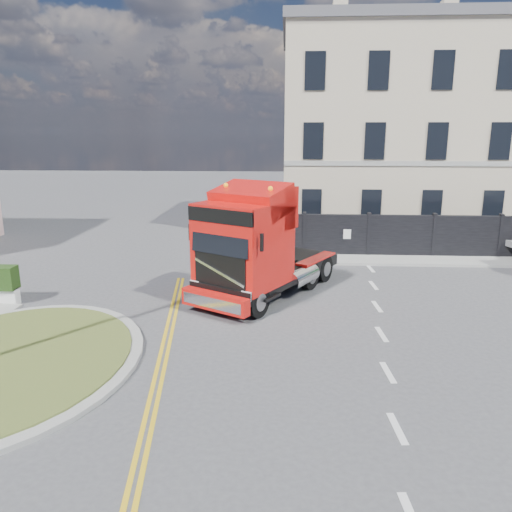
{
  "coord_description": "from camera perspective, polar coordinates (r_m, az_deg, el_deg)",
  "views": [
    {
      "loc": [
        0.07,
        -14.18,
        5.78
      ],
      "look_at": [
        -0.85,
        1.64,
        1.8
      ],
      "focal_mm": 35.0,
      "sensor_mm": 36.0,
      "label": 1
    }
  ],
  "objects": [
    {
      "name": "ground",
      "position": [
        15.31,
        2.85,
        -8.1
      ],
      "size": [
        120.0,
        120.0,
        0.0
      ],
      "primitive_type": "plane",
      "color": "#424244",
      "rests_on": "ground"
    },
    {
      "name": "traffic_island",
      "position": [
        14.4,
        -26.95,
        -10.84
      ],
      "size": [
        6.8,
        6.8,
        0.17
      ],
      "color": "gray",
      "rests_on": "ground"
    },
    {
      "name": "hoarding_fence",
      "position": [
        24.54,
        18.59,
        2.12
      ],
      "size": [
        18.8,
        0.25,
        2.0
      ],
      "color": "black",
      "rests_on": "ground"
    },
    {
      "name": "georgian_building",
      "position": [
        31.24,
        14.69,
        13.64
      ],
      "size": [
        12.3,
        10.3,
        12.8
      ],
      "color": "#BCAE95",
      "rests_on": "ground"
    },
    {
      "name": "pavement_far",
      "position": [
        23.75,
        17.68,
        -0.52
      ],
      "size": [
        20.0,
        1.6,
        0.12
      ],
      "primitive_type": "cube",
      "color": "gray",
      "rests_on": "ground"
    },
    {
      "name": "truck",
      "position": [
        17.24,
        -0.23,
        0.69
      ],
      "size": [
        5.48,
        6.96,
        3.97
      ],
      "rotation": [
        0.0,
        0.0,
        -0.53
      ],
      "color": "black",
      "rests_on": "ground"
    }
  ]
}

